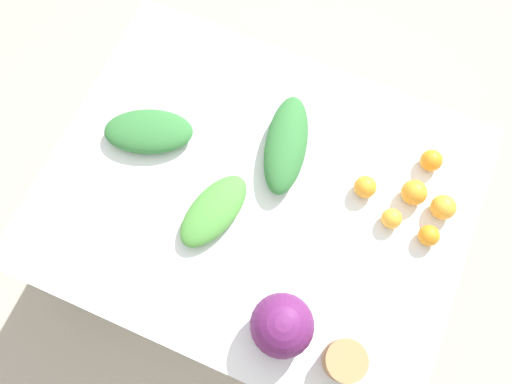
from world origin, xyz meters
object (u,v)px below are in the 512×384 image
Objects in this scene: orange_3 at (429,236)px; greens_bunch_kale at (286,144)px; orange_5 at (392,218)px; orange_0 at (443,207)px; orange_1 at (365,187)px; orange_4 at (431,160)px; greens_bunch_beet_tops at (214,211)px; paper_bag at (345,361)px; cabbage_purple at (282,325)px; orange_2 at (414,192)px; greens_bunch_chard at (149,131)px.

greens_bunch_kale is at bearing 168.67° from orange_3.
orange_3 reaches higher than orange_5.
orange_0 is 1.10× the size of orange_1.
greens_bunch_kale reaches higher than orange_4.
greens_bunch_beet_tops is 3.87× the size of orange_1.
paper_bag is 0.69m from greens_bunch_kale.
cabbage_purple reaches higher than orange_5.
orange_5 is at bearing 20.61° from greens_bunch_beet_tops.
orange_2 reaches higher than orange_4.
orange_1 is 1.11× the size of orange_5.
orange_5 is at bearing -13.77° from greens_bunch_kale.
greens_bunch_beet_tops is at bearing -156.05° from orange_0.
greens_bunch_beet_tops is 3.52× the size of orange_0.
greens_bunch_kale reaches higher than greens_bunch_chard.
greens_bunch_beet_tops and orange_3 have the same top height.
greens_bunch_kale reaches higher than orange_2.
paper_bag is at bearing -4.73° from cabbage_purple.
paper_bag reaches higher than orange_0.
orange_4 is at bearing 69.61° from cabbage_purple.
greens_bunch_kale is at bearing 16.62° from greens_bunch_chard.
orange_2 is (0.23, 0.55, -0.05)m from cabbage_purple.
cabbage_purple is 1.52× the size of paper_bag.
orange_0 is at bearing 7.23° from orange_1.
orange_3 is (0.96, 0.03, -0.00)m from greens_bunch_chard.
cabbage_purple is 0.58m from greens_bunch_kale.
cabbage_purple is at bearing -32.34° from greens_bunch_chard.
cabbage_purple is at bearing -113.00° from orange_2.
greens_bunch_chard is (-0.31, 0.16, 0.00)m from greens_bunch_beet_tops.
orange_3 is (0.65, 0.19, 0.00)m from greens_bunch_beet_tops.
orange_1 is at bearing 102.74° from paper_bag.
greens_bunch_chard is 3.60× the size of orange_2.
cabbage_purple is at bearing -99.39° from orange_1.
orange_1 is at bearing 149.65° from orange_5.
orange_2 is at bearing 70.61° from orange_5.
paper_bag is at bearing -93.11° from orange_2.
paper_bag is 1.51× the size of orange_0.
greens_bunch_chard is (-0.44, -0.13, -0.01)m from greens_bunch_kale.
orange_2 is 0.13m from orange_4.
greens_bunch_kale reaches higher than orange_3.
greens_bunch_chard is 0.74m from orange_1.
orange_2 is 1.15× the size of orange_4.
orange_2 is at bearing 174.01° from orange_0.
orange_1 is (0.73, 0.10, 0.00)m from greens_bunch_chard.
orange_4 is (0.17, 0.17, -0.00)m from orange_1.
orange_1 is (0.08, 0.51, -0.06)m from cabbage_purple.
orange_5 is at bearing 66.15° from cabbage_purple.
cabbage_purple reaches higher than orange_3.
greens_bunch_kale is (-0.41, 0.56, 0.00)m from paper_bag.
greens_bunch_chard is at bearing 153.36° from paper_bag.
cabbage_purple reaches higher than orange_2.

